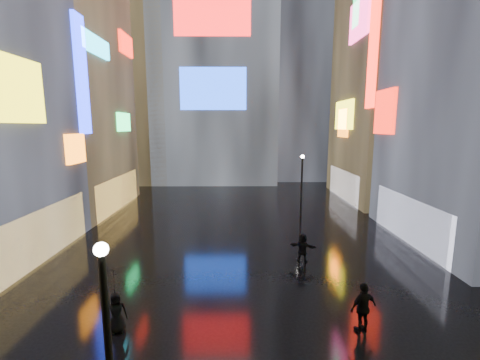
{
  "coord_description": "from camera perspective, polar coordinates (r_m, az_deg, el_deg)",
  "views": [
    {
      "loc": [
        -0.15,
        -3.05,
        7.53
      ],
      "look_at": [
        0.0,
        12.0,
        5.0
      ],
      "focal_mm": 24.0,
      "sensor_mm": 36.0,
      "label": 1
    }
  ],
  "objects": [
    {
      "name": "lamp_far",
      "position": [
        27.37,
        10.92,
        -0.28
      ],
      "size": [
        0.3,
        0.3,
        5.2
      ],
      "color": "black",
      "rests_on": "ground"
    },
    {
      "name": "pedestrian_5",
      "position": [
        18.64,
        11.07,
        -11.77
      ],
      "size": [
        1.58,
        0.98,
        1.62
      ],
      "primitive_type": "imported",
      "rotation": [
        0.0,
        0.0,
        2.78
      ],
      "color": "black",
      "rests_on": "ground"
    },
    {
      "name": "umbrella_2",
      "position": [
        12.95,
        -21.47,
        -16.33
      ],
      "size": [
        1.13,
        1.15,
        0.93
      ],
      "primitive_type": "imported",
      "rotation": [
        0.0,
        0.0,
        3.27
      ],
      "color": "black",
      "rests_on": "pedestrian_4"
    },
    {
      "name": "building_left_far",
      "position": [
        33.27,
        -29.99,
        14.26
      ],
      "size": [
        10.28,
        12.0,
        22.0
      ],
      "color": "black",
      "rests_on": "ground"
    },
    {
      "name": "tower_main",
      "position": [
        49.0,
        -4.29,
        25.48
      ],
      "size": [
        16.0,
        14.2,
        42.0
      ],
      "color": "black",
      "rests_on": "ground"
    },
    {
      "name": "ground",
      "position": [
        24.25,
        -0.19,
        -8.55
      ],
      "size": [
        140.0,
        140.0,
        0.0
      ],
      "primitive_type": "plane",
      "color": "black",
      "rests_on": "ground"
    },
    {
      "name": "building_right_far",
      "position": [
        37.33,
        26.51,
        18.52
      ],
      "size": [
        10.28,
        12.0,
        28.0
      ],
      "color": "black",
      "rests_on": "ground"
    },
    {
      "name": "tower_flank_right",
      "position": [
        50.79,
        10.48,
        20.13
      ],
      "size": [
        12.0,
        12.0,
        34.0
      ],
      "primitive_type": "cube",
      "color": "black",
      "rests_on": "ground"
    },
    {
      "name": "tower_flank_left",
      "position": [
        47.45,
        -18.23,
        15.7
      ],
      "size": [
        10.0,
        10.0,
        26.0
      ],
      "primitive_type": "cube",
      "color": "black",
      "rests_on": "ground"
    },
    {
      "name": "pedestrian_3",
      "position": [
        13.47,
        21.06,
        -20.4
      ],
      "size": [
        1.2,
        0.82,
        1.89
      ],
      "primitive_type": "imported",
      "rotation": [
        0.0,
        0.0,
        3.5
      ],
      "color": "black",
      "rests_on": "ground"
    },
    {
      "name": "lamp_near",
      "position": [
        8.22,
        -22.41,
        -25.14
      ],
      "size": [
        0.3,
        0.3,
        5.2
      ],
      "color": "black",
      "rests_on": "ground"
    },
    {
      "name": "pedestrian_4",
      "position": [
        13.52,
        -21.13,
        -21.09
      ],
      "size": [
        0.89,
        0.74,
        1.56
      ],
      "primitive_type": "imported",
      "rotation": [
        0.0,
        0.0,
        0.38
      ],
      "color": "black",
      "rests_on": "ground"
    }
  ]
}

